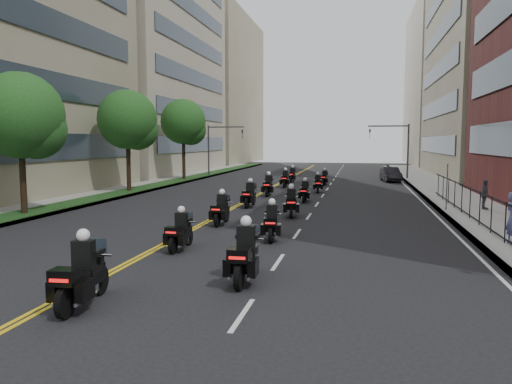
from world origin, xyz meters
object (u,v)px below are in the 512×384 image
Objects in this scene: pedestrian_c at (485,195)px; motorcycle_9 at (318,184)px; motorcycle_0 at (81,277)px; motorcycle_2 at (180,233)px; motorcycle_10 at (285,180)px; motorcycle_7 at (305,192)px; motorcycle_3 at (272,224)px; motorcycle_4 at (221,211)px; motorcycle_6 at (250,196)px; motorcycle_5 at (291,204)px; parked_sedan at (391,174)px; motorcycle_8 at (268,186)px; motorcycle_11 at (324,178)px; motorcycle_1 at (245,256)px; motorcycle_12 at (292,175)px.

motorcycle_9 is at bearing 47.80° from pedestrian_c.
motorcycle_2 is at bearing 84.70° from motorcycle_0.
motorcycle_0 is 27.67m from motorcycle_9.
motorcycle_7 is at bearing -75.39° from motorcycle_10.
motorcycle_3 is 4.25m from motorcycle_4.
motorcycle_6 is (-2.97, 9.45, 0.03)m from motorcycle_3.
motorcycle_4 is (-2.92, 3.08, 0.01)m from motorcycle_3.
motorcycle_0 reaches higher than motorcycle_4.
parked_sedan is at bearing 67.89° from motorcycle_5.
motorcycle_7 is at bearing 77.75° from motorcycle_0.
motorcycle_8 is (-0.03, 12.46, 0.03)m from motorcycle_4.
parked_sedan is (5.95, 5.44, 0.09)m from motorcycle_11.
motorcycle_1 is at bearing -77.41° from motorcycle_6.
motorcycle_11 is 0.95× the size of motorcycle_12.
motorcycle_8 is at bearing 94.58° from motorcycle_3.
motorcycle_11 is (3.24, 27.43, -0.02)m from motorcycle_2.
motorcycle_12 is 0.52× the size of parked_sedan.
motorcycle_10 is 0.54× the size of parked_sedan.
motorcycle_12 is at bearing 89.93° from motorcycle_4.
motorcycle_9 is 13.12m from pedestrian_c.
motorcycle_4 is at bearing -91.60° from motorcycle_10.
motorcycle_5 is (2.83, 8.64, 0.05)m from motorcycle_2.
motorcycle_7 is 15.30m from motorcycle_12.
motorcycle_5 is at bearing -87.53° from motorcycle_11.
parked_sedan is at bearing 46.19° from motorcycle_11.
pedestrian_c is (3.80, -20.41, 0.28)m from parked_sedan.
motorcycle_8 is at bearing 85.49° from motorcycle_0.
motorcycle_11 is (3.34, 33.75, -0.12)m from motorcycle_0.
motorcycle_8 is (-2.90, 9.35, 0.02)m from motorcycle_5.
motorcycle_5 is at bearing -47.60° from motorcycle_6.
motorcycle_11 is at bearing 84.46° from motorcycle_2.
motorcycle_1 is 36.90m from parked_sedan.
motorcycle_8 is at bearing 91.40° from motorcycle_2.
motorcycle_2 is at bearing -100.83° from motorcycle_7.
motorcycle_7 is at bearing 84.05° from motorcycle_3.
motorcycle_1 is 9.63m from motorcycle_4.
motorcycle_4 is at bearing 91.54° from motorcycle_2.
motorcycle_10 reaches higher than motorcycle_3.
motorcycle_7 is 12.36m from motorcycle_11.
motorcycle_10 is (-2.67, 9.57, 0.04)m from motorcycle_7.
motorcycle_11 is at bearing -37.95° from motorcycle_12.
motorcycle_0 is at bearing -92.40° from motorcycle_8.
motorcycle_6 is at bearing -115.03° from motorcycle_9.
motorcycle_6 is 22.93m from parked_sedan.
motorcycle_8 is (0.01, 6.09, 0.01)m from motorcycle_6.
motorcycle_3 is 0.53× the size of parked_sedan.
motorcycle_2 is at bearing -91.39° from motorcycle_10.
motorcycle_0 and motorcycle_1 have the same top height.
motorcycle_5 is 16.22m from motorcycle_10.
motorcycle_7 is at bearing 73.33° from motorcycle_4.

